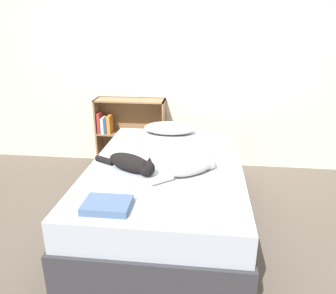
{
  "coord_description": "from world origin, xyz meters",
  "views": [
    {
      "loc": [
        0.32,
        -2.6,
        1.73
      ],
      "look_at": [
        0.0,
        0.15,
        0.69
      ],
      "focal_mm": 35.0,
      "sensor_mm": 36.0,
      "label": 1
    }
  ],
  "objects": [
    {
      "name": "cat_light",
      "position": [
        0.24,
        -0.18,
        0.65
      ],
      "size": [
        0.53,
        0.46,
        0.14
      ],
      "rotation": [
        0.0,
        0.0,
        0.69
      ],
      "color": "beige",
      "rests_on": "bed"
    },
    {
      "name": "bookshelf",
      "position": [
        -0.64,
        1.3,
        0.45
      ],
      "size": [
        0.87,
        0.26,
        0.87
      ],
      "color": "#8E6B47",
      "rests_on": "ground_plane"
    },
    {
      "name": "ground_plane",
      "position": [
        0.0,
        0.0,
        0.0
      ],
      "size": [
        8.0,
        8.0,
        0.0
      ],
      "primitive_type": "plane",
      "color": "brown"
    },
    {
      "name": "blanket_fold",
      "position": [
        -0.3,
        -0.78,
        0.61
      ],
      "size": [
        0.31,
        0.23,
        0.05
      ],
      "color": "#4C668E",
      "rests_on": "bed"
    },
    {
      "name": "bed",
      "position": [
        0.0,
        0.0,
        0.29
      ],
      "size": [
        1.35,
        2.04,
        0.59
      ],
      "color": "#333338",
      "rests_on": "ground_plane"
    },
    {
      "name": "cat_dark",
      "position": [
        -0.26,
        -0.19,
        0.66
      ],
      "size": [
        0.58,
        0.36,
        0.15
      ],
      "rotation": [
        0.0,
        0.0,
        5.8
      ],
      "color": "black",
      "rests_on": "bed"
    },
    {
      "name": "pillow",
      "position": [
        -0.06,
        0.84,
        0.65
      ],
      "size": [
        0.56,
        0.3,
        0.13
      ],
      "color": "beige",
      "rests_on": "bed"
    },
    {
      "name": "wall_back",
      "position": [
        0.0,
        1.43,
        1.25
      ],
      "size": [
        8.0,
        0.06,
        2.5
      ],
      "color": "silver",
      "rests_on": "ground_plane"
    }
  ]
}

